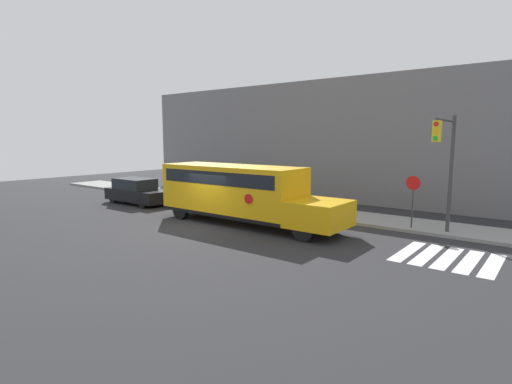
% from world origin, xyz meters
% --- Properties ---
extents(ground_plane, '(60.00, 60.00, 0.00)m').
position_xyz_m(ground_plane, '(0.00, 0.00, 0.00)').
color(ground_plane, '#28282B').
extents(sidewalk_strip, '(44.00, 3.00, 0.15)m').
position_xyz_m(sidewalk_strip, '(0.00, 6.50, 0.07)').
color(sidewalk_strip, gray).
rests_on(sidewalk_strip, ground).
extents(building_backdrop, '(32.00, 4.00, 8.15)m').
position_xyz_m(building_backdrop, '(0.00, 13.00, 4.07)').
color(building_backdrop, slate).
rests_on(building_backdrop, ground).
extents(crosswalk_stripes, '(3.30, 3.20, 0.01)m').
position_xyz_m(crosswalk_stripes, '(10.68, 2.00, 0.00)').
color(crosswalk_stripes, white).
rests_on(crosswalk_stripes, ground).
extents(school_bus, '(10.02, 2.57, 2.89)m').
position_xyz_m(school_bus, '(0.99, 1.89, 1.65)').
color(school_bus, '#EAA80F').
rests_on(school_bus, ground).
extents(parked_car, '(4.80, 1.83, 1.65)m').
position_xyz_m(parked_car, '(-8.13, 2.35, 0.80)').
color(parked_car, black).
rests_on(parked_car, ground).
extents(stop_sign, '(0.64, 0.10, 2.55)m').
position_xyz_m(stop_sign, '(8.33, 5.49, 1.66)').
color(stop_sign, '#38383A').
rests_on(stop_sign, ground).
extents(traffic_light, '(0.28, 2.99, 5.21)m').
position_xyz_m(traffic_light, '(9.82, 4.73, 3.45)').
color(traffic_light, '#38383A').
rests_on(traffic_light, ground).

